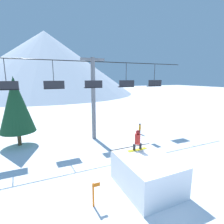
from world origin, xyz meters
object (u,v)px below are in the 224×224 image
(pine_tree_near, at_px, (16,105))
(trail_marker, at_px, (94,194))
(snow_ramp, at_px, (147,173))
(distant_skier, at_px, (140,128))
(snowboarder, at_px, (138,140))

(pine_tree_near, distance_m, trail_marker, 11.72)
(pine_tree_near, bearing_deg, snow_ramp, -55.48)
(distant_skier, bearing_deg, pine_tree_near, 171.38)
(pine_tree_near, bearing_deg, trail_marker, -70.02)
(snowboarder, distance_m, pine_tree_near, 11.77)
(snowboarder, xyz_separation_m, pine_tree_near, (-7.25, 9.17, 1.41))
(snow_ramp, height_order, trail_marker, snow_ramp)
(trail_marker, relative_size, distant_skier, 1.02)
(snow_ramp, xyz_separation_m, distant_skier, (5.13, 8.53, -0.25))
(snow_ramp, bearing_deg, trail_marker, -176.38)
(snowboarder, relative_size, pine_tree_near, 0.20)
(snow_ramp, height_order, pine_tree_near, pine_tree_near)
(distant_skier, bearing_deg, trail_marker, -133.94)
(pine_tree_near, bearing_deg, distant_skier, -8.62)
(snow_ramp, height_order, distant_skier, snow_ramp)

